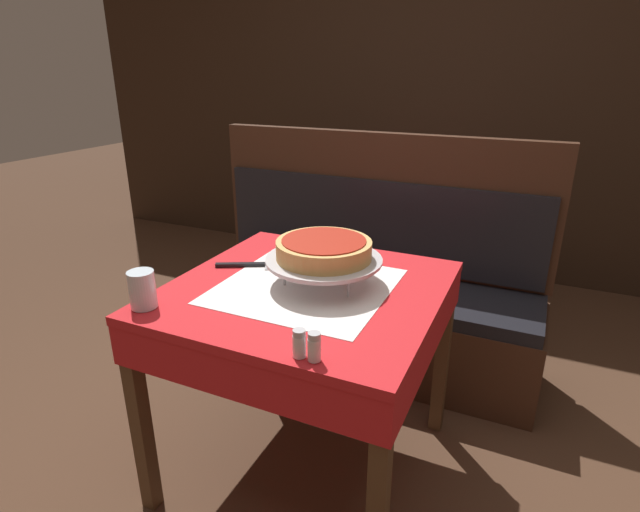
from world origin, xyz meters
TOP-DOWN VIEW (x-y plane):
  - ground_plane at (0.00, 0.00)m, footprint 14.00×14.00m
  - dining_table_front at (0.00, 0.00)m, footprint 0.87×0.87m
  - dining_table_rear at (-0.05, 1.65)m, footprint 0.72×0.72m
  - booth_bench at (-0.07, 0.80)m, footprint 1.69×0.47m
  - back_wall_panel at (0.00, 2.22)m, footprint 6.00×0.04m
  - pizza_pan_stand at (0.05, 0.04)m, footprint 0.38×0.38m
  - deep_dish_pizza at (0.05, 0.04)m, footprint 0.31×0.31m
  - pizza_server at (-0.24, 0.08)m, footprint 0.27×0.17m
  - water_glass_near at (-0.37, -0.34)m, footprint 0.08×0.08m
  - salt_shaker at (0.17, -0.39)m, footprint 0.03×0.03m
  - pepper_shaker at (0.21, -0.39)m, footprint 0.03×0.03m
  - condiment_caddy at (0.02, 1.54)m, footprint 0.11×0.11m

SIDE VIEW (x-z plane):
  - ground_plane at x=0.00m, z-range 0.00..0.00m
  - booth_bench at x=-0.07m, z-range -0.23..0.89m
  - dining_table_rear at x=-0.05m, z-range 0.26..1.00m
  - dining_table_front at x=0.00m, z-range 0.27..1.01m
  - pizza_server at x=-0.24m, z-range 0.73..0.75m
  - salt_shaker at x=0.17m, z-range 0.74..0.81m
  - pepper_shaker at x=0.21m, z-range 0.74..0.81m
  - condiment_caddy at x=0.02m, z-range 0.71..0.85m
  - water_glass_near at x=-0.37m, z-range 0.74..0.85m
  - pizza_pan_stand at x=0.05m, z-range 0.77..0.86m
  - deep_dish_pizza at x=0.05m, z-range 0.83..0.89m
  - back_wall_panel at x=0.00m, z-range 0.00..2.40m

